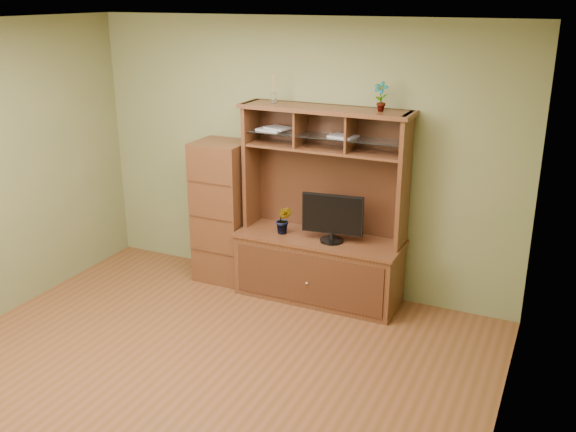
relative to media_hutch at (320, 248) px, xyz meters
The scene contains 8 objects.
room 1.95m from the media_hutch, 101.28° to the right, with size 4.54×4.04×2.74m.
media_hutch is the anchor object (origin of this frame).
monitor 0.41m from the media_hutch, 28.30° to the right, with size 0.59×0.23×0.47m.
orchid_plant 0.45m from the media_hutch, 166.65° to the right, with size 0.16×0.13×0.29m, color #2B6021.
top_plant 1.60m from the media_hutch, ahead, with size 0.14×0.09×0.26m, color #2E6D26.
reed_diffuser 1.58m from the media_hutch, behind, with size 0.06×0.06×0.28m.
magazines 1.17m from the media_hutch, 165.44° to the left, with size 1.01×0.23×0.04m.
side_cabinet 1.12m from the media_hutch, behind, with size 0.53×0.48×1.48m.
Camera 1 is at (2.51, -3.70, 2.91)m, focal length 40.00 mm.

